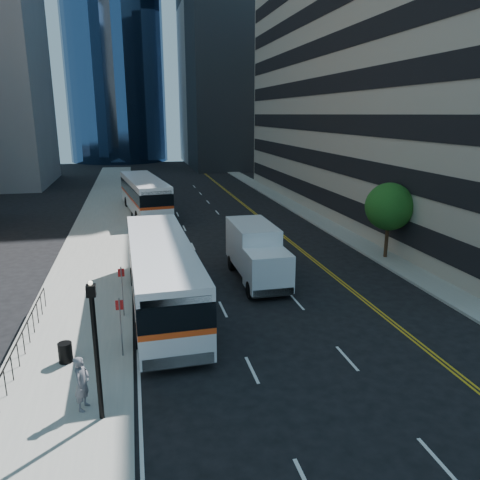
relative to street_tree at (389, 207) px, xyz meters
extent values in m
plane|color=black|center=(-9.00, -8.00, -3.64)|extent=(160.00, 160.00, 0.00)
cube|color=gray|center=(-19.50, 17.00, -3.57)|extent=(5.00, 90.00, 0.15)
cube|color=gray|center=(0.00, 17.00, -3.57)|extent=(2.00, 90.00, 0.15)
cube|color=#9E9384|center=(16.00, 15.00, 8.86)|extent=(30.00, 50.00, 25.00)
cube|color=gray|center=(9.00, 64.00, 26.36)|extent=(30.00, 28.00, 60.00)
cylinder|color=#332114|center=(0.00, 0.00, -2.39)|extent=(0.24, 0.24, 2.20)
sphere|color=#134516|center=(0.00, 0.00, 0.01)|extent=(3.20, 3.20, 3.20)
cylinder|color=black|center=(-18.00, -14.00, -1.39)|extent=(0.16, 0.16, 4.20)
cube|color=black|center=(-18.00, -14.00, 0.89)|extent=(0.28, 0.28, 0.36)
cube|color=silver|center=(-15.47, -5.15, -2.63)|extent=(3.25, 13.49, 1.23)
cube|color=#ED4716|center=(-15.47, -5.15, -1.91)|extent=(3.27, 13.51, 0.25)
cube|color=black|center=(-15.47, -5.15, -1.29)|extent=(3.27, 13.51, 1.01)
cube|color=silver|center=(-15.47, -5.15, -0.45)|extent=(3.25, 13.49, 0.56)
cylinder|color=black|center=(-16.70, -9.21, -3.08)|extent=(0.36, 1.13, 1.12)
cylinder|color=black|center=(-14.03, -9.14, -3.08)|extent=(0.36, 1.13, 1.12)
cylinder|color=black|center=(-16.89, -1.60, -3.08)|extent=(0.36, 1.13, 1.12)
cylinder|color=black|center=(-14.23, -1.54, -3.08)|extent=(0.36, 1.13, 1.12)
cube|color=white|center=(-15.60, 19.32, -2.62)|extent=(4.69, 13.83, 1.24)
cube|color=red|center=(-15.60, 19.32, -1.89)|extent=(4.71, 13.85, 0.25)
cube|color=black|center=(-15.60, 19.32, -1.27)|extent=(4.71, 13.85, 1.02)
cube|color=white|center=(-15.60, 19.32, -0.42)|extent=(4.69, 13.83, 0.57)
cylinder|color=black|center=(-16.41, 15.11, -3.08)|extent=(0.48, 1.17, 1.13)
cylinder|color=black|center=(-13.73, 15.47, -3.08)|extent=(0.48, 1.17, 1.13)
cylinder|color=black|center=(-17.41, 22.73, -3.08)|extent=(0.48, 1.17, 1.13)
cylinder|color=black|center=(-14.74, 23.09, -3.08)|extent=(0.48, 1.17, 1.13)
cube|color=silver|center=(-9.73, -4.64, -2.22)|extent=(2.36, 2.16, 2.05)
cube|color=black|center=(-9.73, -5.57, -1.83)|extent=(2.15, 0.07, 1.08)
cube|color=silver|center=(-9.75, -1.22, -1.64)|extent=(2.37, 4.70, 2.54)
cube|color=black|center=(-9.74, -2.29, -3.10)|extent=(1.77, 6.46, 0.24)
cylinder|color=black|center=(-10.78, -4.84, -3.17)|extent=(0.28, 0.94, 0.94)
cylinder|color=black|center=(-8.68, -4.83, -3.17)|extent=(0.28, 0.94, 0.94)
cylinder|color=black|center=(-10.81, 0.05, -3.17)|extent=(0.28, 0.94, 0.94)
cylinder|color=black|center=(-8.70, 0.06, -3.17)|extent=(0.28, 0.94, 0.94)
cylinder|color=black|center=(-19.58, -10.02, -3.09)|extent=(0.71, 0.71, 0.81)
imported|color=#55555C|center=(-18.60, -13.35, -2.55)|extent=(0.67, 0.80, 1.89)
camera|label=1|loc=(-16.56, -27.73, 5.98)|focal=35.00mm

